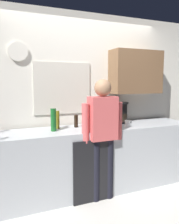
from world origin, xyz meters
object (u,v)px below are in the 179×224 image
Objects in this scene: potted_plant at (110,116)px; person_at_sink at (102,130)px; bottle_green_wine at (53,120)px; bottle_dark_sauce at (76,121)px; cup_white_mug at (128,124)px; bottle_olive_oil at (57,120)px; coffee_maker at (122,113)px.

person_at_sink reaches higher than potted_plant.
bottle_green_wine is 1.30× the size of potted_plant.
person_at_sink reaches higher than bottle_dark_sauce.
potted_plant is 0.14× the size of person_at_sink.
person_at_sink reaches higher than cup_white_mug.
cup_white_mug is at bearing -62.73° from potted_plant.
potted_plant is (0.82, 0.01, 0.01)m from bottle_olive_oil.
cup_white_mug is at bearing -7.78° from bottle_green_wine.
bottle_green_wine is 1.67× the size of bottle_dark_sauce.
bottle_dark_sauce is 0.78× the size of potted_plant.
cup_white_mug is 0.33m from potted_plant.
bottle_dark_sauce is (0.27, -0.00, -0.03)m from bottle_olive_oil.
person_at_sink is at bearing -127.36° from potted_plant.
person_at_sink is at bearing -26.89° from bottle_green_wine.
cup_white_mug is 0.06× the size of person_at_sink.
person_at_sink reaches higher than bottle_olive_oil.
person_at_sink reaches higher than coffee_maker.
bottle_olive_oil is 0.82m from potted_plant.
bottle_green_wine is (-1.17, -0.22, 0.00)m from coffee_maker.
cup_white_mug is 0.50m from person_at_sink.
person_at_sink is (-0.47, -0.15, -0.02)m from cup_white_mug.
bottle_green_wine is at bearing 140.36° from person_at_sink.
person_at_sink is at bearing -40.99° from bottle_olive_oil.
bottle_green_wine is 3.16× the size of cup_white_mug.
bottle_green_wine is 0.16m from bottle_olive_oil.
cup_white_mug is (1.05, -0.14, -0.10)m from bottle_green_wine.
potted_plant is at bearing 0.43° from bottle_olive_oil.
coffee_maker reaches higher than cup_white_mug.
bottle_olive_oil is at bearing 56.92° from bottle_green_wine.
coffee_maker is 1.08m from bottle_olive_oil.
bottle_dark_sauce is (-0.81, -0.09, -0.06)m from coffee_maker.
coffee_maker is 1.10× the size of bottle_green_wine.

